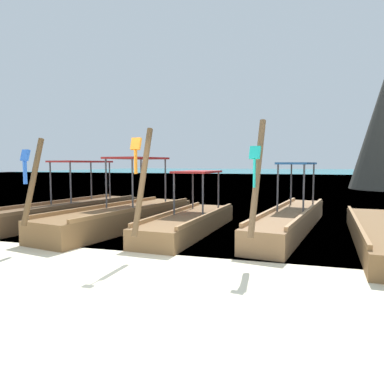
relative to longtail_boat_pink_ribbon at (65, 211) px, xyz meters
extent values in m
plane|color=beige|center=(4.71, -4.62, -0.34)|extent=(120.00, 120.00, 0.00)
plane|color=#147A89|center=(4.71, 56.96, -0.34)|extent=(120.00, 120.00, 0.00)
cube|color=brown|center=(0.00, 0.00, -0.07)|extent=(2.31, 6.58, 0.56)
cube|color=brown|center=(-0.59, 0.10, 0.26)|extent=(1.06, 5.87, 0.10)
cube|color=brown|center=(0.59, -0.10, 0.26)|extent=(1.06, 5.87, 0.10)
cylinder|color=#4C4C51|center=(-0.46, -0.09, 0.91)|extent=(0.06, 0.06, 1.40)
cylinder|color=#4C4C51|center=(0.41, -0.23, 0.91)|extent=(0.06, 0.06, 1.40)
cylinder|color=#4C4C51|center=(-0.15, 1.82, 0.91)|extent=(0.06, 0.06, 1.40)
cylinder|color=#4C4C51|center=(0.73, 1.68, 0.91)|extent=(0.06, 0.06, 1.40)
cube|color=#AD2323|center=(0.13, 0.79, 1.64)|extent=(1.41, 2.29, 0.06)
cube|color=brown|center=(2.42, -0.56, -0.05)|extent=(2.53, 6.01, 0.59)
cube|color=#996C3F|center=(1.77, -0.43, 0.30)|extent=(1.14, 5.29, 0.10)
cube|color=#996C3F|center=(3.07, -0.69, 0.30)|extent=(1.14, 5.29, 0.10)
cylinder|color=brown|center=(1.82, -3.54, 1.19)|extent=(0.24, 0.65, 1.92)
cube|color=blue|center=(1.79, -3.70, 1.75)|extent=(0.22, 0.16, 0.25)
cube|color=blue|center=(1.78, -3.72, 1.39)|extent=(0.05, 0.08, 0.49)
cylinder|color=#4C4C51|center=(1.91, -0.61, 0.98)|extent=(0.06, 0.06, 1.47)
cylinder|color=#4C4C51|center=(2.87, -0.80, 0.98)|extent=(0.06, 0.06, 1.47)
cylinder|color=#4C4C51|center=(2.26, 1.11, 0.98)|extent=(0.06, 0.06, 1.47)
cylinder|color=#4C4C51|center=(3.22, 0.92, 0.98)|extent=(0.06, 0.06, 1.47)
cube|color=#AD2323|center=(2.56, 0.16, 1.74)|extent=(1.55, 2.15, 0.06)
cube|color=brown|center=(4.51, -0.59, -0.10)|extent=(1.57, 5.10, 0.48)
cube|color=#9F7246|center=(3.95, -0.55, 0.19)|extent=(0.41, 4.62, 0.10)
cube|color=#9F7246|center=(5.08, -0.63, 0.19)|extent=(0.41, 4.62, 0.10)
cylinder|color=brown|center=(4.32, -3.30, 1.22)|extent=(0.18, 0.84, 2.21)
cube|color=orange|center=(4.30, -3.55, 1.96)|extent=(0.21, 0.15, 0.25)
cube|color=orange|center=(4.30, -3.57, 1.61)|extent=(0.04, 0.08, 0.47)
cylinder|color=#4C4C51|center=(4.08, -0.68, 0.72)|extent=(0.05, 0.05, 1.17)
cylinder|color=#4C4C51|center=(4.93, -0.74, 0.72)|extent=(0.05, 0.05, 1.17)
cylinder|color=#4C4C51|center=(4.19, 0.82, 0.72)|extent=(0.05, 0.05, 1.17)
cylinder|color=#4C4C51|center=(5.04, 0.76, 0.72)|extent=(0.05, 0.05, 1.17)
cube|color=#AD2323|center=(4.56, 0.04, 1.33)|extent=(1.15, 1.78, 0.06)
cube|color=olive|center=(7.23, 0.43, -0.07)|extent=(2.16, 6.83, 0.56)
cube|color=#AF7F52|center=(6.77, 0.51, 0.26)|extent=(1.14, 6.14, 0.10)
cube|color=#AF7F52|center=(7.69, 0.35, 0.26)|extent=(1.14, 6.14, 0.10)
cylinder|color=brown|center=(6.62, -3.12, 1.32)|extent=(0.26, 0.86, 2.26)
cube|color=#1ECCBC|center=(6.59, -3.27, 1.78)|extent=(0.22, 0.17, 0.25)
cube|color=#1ECCBC|center=(6.59, -3.29, 1.40)|extent=(0.04, 0.08, 0.53)
cylinder|color=#4C4C51|center=(6.85, 0.32, 0.88)|extent=(0.06, 0.06, 1.34)
cylinder|color=#4C4C51|center=(7.55, 0.20, 0.88)|extent=(0.06, 0.06, 1.34)
cylinder|color=#4C4C51|center=(7.20, 2.32, 0.88)|extent=(0.06, 0.06, 1.34)
cylinder|color=#4C4C51|center=(7.90, 2.20, 0.88)|extent=(0.06, 0.06, 1.34)
cube|color=#235BA3|center=(7.37, 1.26, 1.58)|extent=(1.23, 2.34, 0.06)
cube|color=brown|center=(9.30, -0.71, -0.11)|extent=(1.63, 6.29, 0.47)
cube|color=#996C3F|center=(8.77, -0.67, 0.17)|extent=(0.53, 5.71, 0.10)
camera|label=1|loc=(7.31, -9.86, 1.58)|focal=32.71mm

